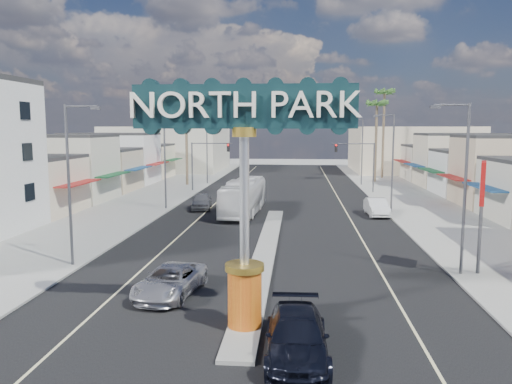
% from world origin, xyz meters
% --- Properties ---
extents(ground, '(160.00, 160.00, 0.00)m').
position_xyz_m(ground, '(0.00, 30.00, 0.00)').
color(ground, gray).
rests_on(ground, ground).
extents(road, '(20.00, 120.00, 0.01)m').
position_xyz_m(road, '(0.00, 30.00, 0.01)').
color(road, black).
rests_on(road, ground).
extents(median_island, '(1.30, 30.00, 0.16)m').
position_xyz_m(median_island, '(0.00, 14.00, 0.08)').
color(median_island, gray).
rests_on(median_island, ground).
extents(sidewalk_left, '(8.00, 120.00, 0.12)m').
position_xyz_m(sidewalk_left, '(-14.00, 30.00, 0.06)').
color(sidewalk_left, gray).
rests_on(sidewalk_left, ground).
extents(sidewalk_right, '(8.00, 120.00, 0.12)m').
position_xyz_m(sidewalk_right, '(14.00, 30.00, 0.06)').
color(sidewalk_right, gray).
rests_on(sidewalk_right, ground).
extents(storefront_row_left, '(12.00, 42.00, 6.00)m').
position_xyz_m(storefront_row_left, '(-24.00, 43.00, 3.00)').
color(storefront_row_left, beige).
rests_on(storefront_row_left, ground).
extents(storefront_row_right, '(12.00, 42.00, 6.00)m').
position_xyz_m(storefront_row_right, '(24.00, 43.00, 3.00)').
color(storefront_row_right, '#B7B29E').
rests_on(storefront_row_right, ground).
extents(backdrop_far_left, '(20.00, 20.00, 8.00)m').
position_xyz_m(backdrop_far_left, '(-22.00, 75.00, 4.00)').
color(backdrop_far_left, '#B7B29E').
rests_on(backdrop_far_left, ground).
extents(backdrop_far_right, '(20.00, 20.00, 8.00)m').
position_xyz_m(backdrop_far_right, '(22.00, 75.00, 4.00)').
color(backdrop_far_right, beige).
rests_on(backdrop_far_right, ground).
extents(gateway_sign, '(8.20, 1.50, 9.15)m').
position_xyz_m(gateway_sign, '(0.00, 1.98, 5.93)').
color(gateway_sign, red).
rests_on(gateway_sign, median_island).
extents(traffic_signal_left, '(5.09, 0.45, 6.00)m').
position_xyz_m(traffic_signal_left, '(-9.18, 43.99, 4.27)').
color(traffic_signal_left, '#47474C').
rests_on(traffic_signal_left, ground).
extents(traffic_signal_right, '(5.09, 0.45, 6.00)m').
position_xyz_m(traffic_signal_right, '(9.18, 43.99, 4.27)').
color(traffic_signal_right, '#47474C').
rests_on(traffic_signal_right, ground).
extents(streetlight_l_near, '(2.03, 0.22, 9.00)m').
position_xyz_m(streetlight_l_near, '(-10.43, 10.00, 5.07)').
color(streetlight_l_near, '#47474C').
rests_on(streetlight_l_near, ground).
extents(streetlight_l_mid, '(2.03, 0.22, 9.00)m').
position_xyz_m(streetlight_l_mid, '(-10.43, 30.00, 5.07)').
color(streetlight_l_mid, '#47474C').
rests_on(streetlight_l_mid, ground).
extents(streetlight_l_far, '(2.03, 0.22, 9.00)m').
position_xyz_m(streetlight_l_far, '(-10.43, 52.00, 5.07)').
color(streetlight_l_far, '#47474C').
rests_on(streetlight_l_far, ground).
extents(streetlight_r_near, '(2.03, 0.22, 9.00)m').
position_xyz_m(streetlight_r_near, '(10.43, 10.00, 5.07)').
color(streetlight_r_near, '#47474C').
rests_on(streetlight_r_near, ground).
extents(streetlight_r_mid, '(2.03, 0.22, 9.00)m').
position_xyz_m(streetlight_r_mid, '(10.43, 30.00, 5.07)').
color(streetlight_r_mid, '#47474C').
rests_on(streetlight_r_mid, ground).
extents(streetlight_r_far, '(2.03, 0.22, 9.00)m').
position_xyz_m(streetlight_r_far, '(10.43, 52.00, 5.07)').
color(streetlight_r_far, '#47474C').
rests_on(streetlight_r_far, ground).
extents(palm_left_far, '(2.60, 2.60, 13.10)m').
position_xyz_m(palm_left_far, '(-13.00, 50.00, 11.50)').
color(palm_left_far, brown).
rests_on(palm_left_far, ground).
extents(palm_right_mid, '(2.60, 2.60, 12.10)m').
position_xyz_m(palm_right_mid, '(13.00, 56.00, 10.60)').
color(palm_right_mid, brown).
rests_on(palm_right_mid, ground).
extents(palm_right_far, '(2.60, 2.60, 14.10)m').
position_xyz_m(palm_right_far, '(15.00, 62.00, 12.39)').
color(palm_right_far, brown).
rests_on(palm_right_far, ground).
extents(suv_left, '(2.96, 5.25, 1.38)m').
position_xyz_m(suv_left, '(-3.88, 5.67, 0.69)').
color(suv_left, silver).
rests_on(suv_left, ground).
extents(suv_right, '(2.23, 5.21, 1.49)m').
position_xyz_m(suv_right, '(2.00, -0.24, 0.75)').
color(suv_right, black).
rests_on(suv_right, ground).
extents(car_parked_left, '(2.34, 4.73, 1.55)m').
position_xyz_m(car_parked_left, '(-7.21, 30.42, 0.78)').
color(car_parked_left, slate).
rests_on(car_parked_left, ground).
extents(car_parked_right, '(1.80, 4.75, 1.55)m').
position_xyz_m(car_parked_right, '(9.00, 28.19, 0.77)').
color(car_parked_right, silver).
rests_on(car_parked_right, ground).
extents(city_bus, '(3.24, 11.30, 3.11)m').
position_xyz_m(city_bus, '(-2.91, 28.32, 1.56)').
color(city_bus, silver).
rests_on(city_bus, ground).
extents(bank_pylon_sign, '(0.84, 1.82, 5.91)m').
position_xyz_m(bank_pylon_sign, '(11.51, 10.15, 4.59)').
color(bank_pylon_sign, '#47474C').
rests_on(bank_pylon_sign, sidewalk_right).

